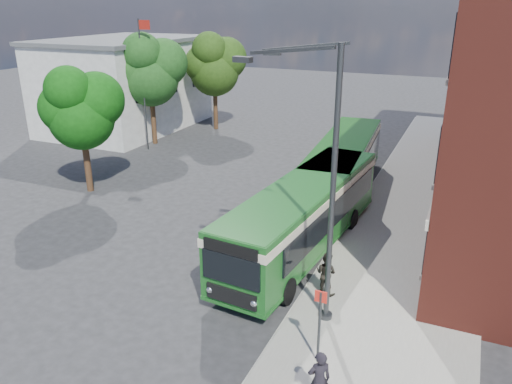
% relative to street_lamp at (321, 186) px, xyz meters
% --- Properties ---
extents(ground, '(120.00, 120.00, 0.00)m').
position_rel_street_lamp_xyz_m(ground, '(-4.84, 2.00, -4.79)').
color(ground, '#28282B').
rests_on(ground, ground).
extents(pavement, '(6.00, 48.00, 0.15)m').
position_rel_street_lamp_xyz_m(pavement, '(2.16, 10.00, -4.72)').
color(pavement, gray).
rests_on(pavement, ground).
extents(kerb_line, '(0.12, 48.00, 0.01)m').
position_rel_street_lamp_xyz_m(kerb_line, '(-0.89, 10.00, -4.79)').
color(kerb_line, beige).
rests_on(kerb_line, ground).
extents(white_building, '(9.40, 13.40, 7.30)m').
position_rel_street_lamp_xyz_m(white_building, '(-22.84, 20.00, -1.13)').
color(white_building, '#BCBBB7').
rests_on(white_building, ground).
extents(flagpole, '(0.95, 0.10, 9.00)m').
position_rel_street_lamp_xyz_m(flagpole, '(-17.29, 15.00, 0.15)').
color(flagpole, '#333537').
rests_on(flagpole, ground).
extents(street_lamp, '(2.96, 2.38, 9.00)m').
position_rel_street_lamp_xyz_m(street_lamp, '(0.00, 0.00, 0.00)').
color(street_lamp, '#333537').
rests_on(street_lamp, ground).
extents(bus_stop_sign, '(0.35, 0.08, 2.52)m').
position_rel_street_lamp_xyz_m(bus_stop_sign, '(0.76, -2.20, -3.28)').
color(bus_stop_sign, '#333537').
rests_on(bus_stop_sign, ground).
extents(bus_front, '(3.60, 11.98, 3.02)m').
position_rel_street_lamp_xyz_m(bus_front, '(-2.00, 4.56, -2.96)').
color(bus_front, '#19581D').
rests_on(bus_front, ground).
extents(bus_rear, '(3.42, 11.93, 3.02)m').
position_rel_street_lamp_xyz_m(bus_rear, '(-2.23, 12.15, -2.96)').
color(bus_rear, '#134F13').
rests_on(bus_rear, ground).
extents(pedestrian_a, '(0.75, 0.69, 1.71)m').
position_rel_street_lamp_xyz_m(pedestrian_a, '(1.29, -3.89, -3.79)').
color(pedestrian_a, black).
rests_on(pedestrian_a, pavement).
extents(pedestrian_b, '(0.90, 0.77, 1.61)m').
position_rel_street_lamp_xyz_m(pedestrian_b, '(-0.08, 1.45, -3.84)').
color(pedestrian_b, black).
rests_on(pedestrian_b, pavement).
extents(tree_left, '(4.16, 3.96, 7.03)m').
position_rel_street_lamp_xyz_m(tree_left, '(-15.29, 6.55, -0.03)').
color(tree_left, '#3D2716').
rests_on(tree_left, ground).
extents(tree_mid, '(4.80, 4.57, 8.11)m').
position_rel_street_lamp_xyz_m(tree_mid, '(-17.76, 16.52, 0.71)').
color(tree_mid, '#3D2716').
rests_on(tree_mid, ground).
extents(tree_right, '(4.68, 4.45, 7.90)m').
position_rel_street_lamp_xyz_m(tree_right, '(-15.68, 22.42, 0.57)').
color(tree_right, '#3D2716').
rests_on(tree_right, ground).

